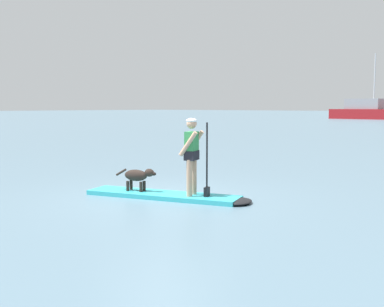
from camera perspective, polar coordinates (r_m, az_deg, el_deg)
The scene contains 5 objects.
ground_plane at distance 10.46m, azimuth -3.58°, elevation -5.33°, with size 400.00×400.00×0.00m, color slate.
paddleboard at distance 10.35m, azimuth -2.44°, elevation -5.16°, with size 3.80×1.87×0.10m.
person_paddler at distance 10.02m, azimuth 0.03°, elevation 0.27°, with size 0.67×0.58×1.66m.
dog at distance 10.67m, azimuth -6.58°, elevation -2.72°, with size 1.00×0.41×0.52m.
moored_boat_starboard at distance 79.96m, azimuth 20.54°, elevation 4.80°, with size 12.44×4.00×10.22m.
Camera 1 is at (7.16, -7.35, 2.00)m, focal length 44.03 mm.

